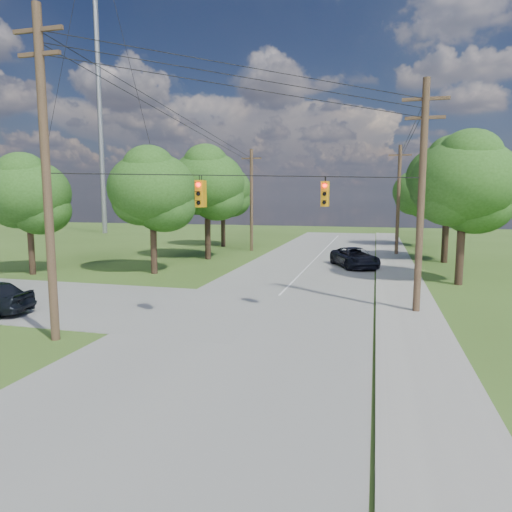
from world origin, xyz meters
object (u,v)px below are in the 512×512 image
(pole_north_w, at_px, (251,199))
(car_main_north, at_px, (355,258))
(pole_ne, at_px, (421,194))
(pole_north_e, at_px, (398,199))
(pole_sw, at_px, (46,172))

(pole_north_w, height_order, car_main_north, pole_north_w)
(pole_ne, height_order, pole_north_e, pole_ne)
(pole_sw, bearing_deg, car_main_north, 64.32)
(pole_north_e, relative_size, car_main_north, 1.88)
(pole_sw, height_order, pole_north_w, pole_sw)
(pole_ne, bearing_deg, pole_north_w, 122.29)
(pole_north_w, relative_size, car_main_north, 1.88)
(pole_ne, xyz_separation_m, pole_north_e, (-0.00, 22.00, -0.34))
(pole_north_e, height_order, pole_north_w, same)
(pole_north_e, bearing_deg, pole_ne, -90.00)
(pole_north_e, xyz_separation_m, pole_north_w, (-13.90, 0.00, 0.00))
(pole_sw, bearing_deg, pole_north_w, 90.77)
(pole_ne, distance_m, car_main_north, 14.60)
(pole_ne, bearing_deg, pole_north_e, 90.00)
(car_main_north, bearing_deg, pole_north_e, 44.59)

